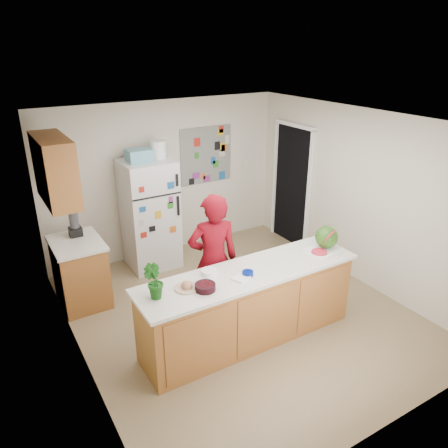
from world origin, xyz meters
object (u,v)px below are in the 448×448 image
refrigerator (150,214)px  watermelon (326,237)px  person (213,260)px  cherry_bowl (205,287)px

refrigerator → watermelon: size_ratio=6.04×
person → watermelon: person is taller
cherry_bowl → person: bearing=54.4°
cherry_bowl → watermelon: bearing=3.1°
refrigerator → person: (0.08, -1.83, 0.00)m
refrigerator → watermelon: 2.76m
refrigerator → watermelon: (1.39, -2.38, 0.22)m
refrigerator → watermelon: refrigerator is taller
watermelon → person: bearing=157.2°
refrigerator → cherry_bowl: size_ratio=7.75×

